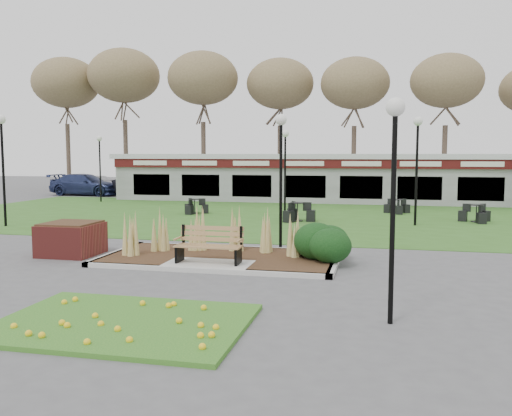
% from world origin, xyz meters
% --- Properties ---
extents(ground, '(100.00, 100.00, 0.00)m').
position_xyz_m(ground, '(0.00, 0.00, 0.00)').
color(ground, '#515154').
rests_on(ground, ground).
extents(lawn, '(34.00, 16.00, 0.02)m').
position_xyz_m(lawn, '(0.00, 12.00, 0.01)').
color(lawn, '#32601E').
rests_on(lawn, ground).
extents(flower_bed, '(4.20, 3.00, 0.16)m').
position_xyz_m(flower_bed, '(0.00, -4.60, 0.07)').
color(flower_bed, '#23631C').
rests_on(flower_bed, ground).
extents(planting_bed, '(6.75, 3.40, 1.27)m').
position_xyz_m(planting_bed, '(1.27, 1.35, 0.37)').
color(planting_bed, '#331F14').
rests_on(planting_bed, ground).
extents(park_bench, '(1.70, 0.66, 0.93)m').
position_xyz_m(park_bench, '(0.00, 0.25, 0.59)').
color(park_bench, '#9A7945').
rests_on(park_bench, ground).
extents(brick_planter, '(1.50, 1.50, 0.95)m').
position_xyz_m(brick_planter, '(-4.40, 1.00, 0.48)').
color(brick_planter, maroon).
rests_on(brick_planter, ground).
extents(food_pavilion, '(24.60, 3.40, 2.90)m').
position_xyz_m(food_pavilion, '(0.00, 19.96, 1.48)').
color(food_pavilion, gray).
rests_on(food_pavilion, ground).
extents(tree_backdrop, '(47.24, 5.24, 10.36)m').
position_xyz_m(tree_backdrop, '(0.00, 28.00, 8.36)').
color(tree_backdrop, '#47382B').
rests_on(tree_backdrop, ground).
extents(lamp_post_near_left, '(0.34, 0.34, 4.08)m').
position_xyz_m(lamp_post_near_left, '(1.31, 3.20, 2.97)').
color(lamp_post_near_left, black).
rests_on(lamp_post_near_left, ground).
extents(lamp_post_near_right, '(0.32, 0.32, 3.82)m').
position_xyz_m(lamp_post_near_right, '(4.42, -3.50, 2.78)').
color(lamp_post_near_right, black).
rests_on(lamp_post_near_right, ground).
extents(lamp_post_mid_left, '(0.37, 0.37, 4.43)m').
position_xyz_m(lamp_post_mid_left, '(-10.37, 5.93, 3.23)').
color(lamp_post_mid_left, black).
rests_on(lamp_post_mid_left, ground).
extents(lamp_post_mid_right, '(0.33, 0.33, 3.96)m').
position_xyz_m(lamp_post_mid_right, '(0.09, 11.06, 2.88)').
color(lamp_post_mid_right, black).
rests_on(lamp_post_mid_right, ground).
extents(lamp_post_far_right, '(0.36, 0.36, 4.37)m').
position_xyz_m(lamp_post_far_right, '(5.65, 9.78, 3.18)').
color(lamp_post_far_right, black).
rests_on(lamp_post_far_right, ground).
extents(lamp_post_far_left, '(0.33, 0.33, 3.99)m').
position_xyz_m(lamp_post_far_left, '(-12.24, 17.00, 2.91)').
color(lamp_post_far_left, black).
rests_on(lamp_post_far_left, ground).
extents(bistro_set_a, '(1.31, 1.24, 0.70)m').
position_xyz_m(bistro_set_a, '(-4.51, 11.98, 0.25)').
color(bistro_set_a, black).
rests_on(bistro_set_a, ground).
extents(bistro_set_b, '(1.31, 1.51, 0.80)m').
position_xyz_m(bistro_set_b, '(0.80, 10.07, 0.29)').
color(bistro_set_b, black).
rests_on(bistro_set_b, ground).
extents(bistro_set_c, '(1.37, 1.33, 0.74)m').
position_xyz_m(bistro_set_c, '(8.24, 11.45, 0.27)').
color(bistro_set_c, black).
rests_on(bistro_set_c, ground).
extents(bistro_set_d, '(1.28, 1.18, 0.68)m').
position_xyz_m(bistro_set_d, '(5.10, 14.21, 0.25)').
color(bistro_set_d, black).
rests_on(bistro_set_d, ground).
extents(car_silver, '(3.89, 2.33, 1.24)m').
position_xyz_m(car_silver, '(-17.70, 27.00, 0.62)').
color(car_silver, '#B6B6BB').
rests_on(car_silver, ground).
extents(car_black, '(5.08, 3.28, 1.58)m').
position_xyz_m(car_black, '(-11.15, 21.00, 0.79)').
color(car_black, black).
rests_on(car_black, ground).
extents(car_blue, '(5.28, 2.36, 1.50)m').
position_xyz_m(car_blue, '(-15.88, 21.57, 0.75)').
color(car_blue, navy).
rests_on(car_blue, ground).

